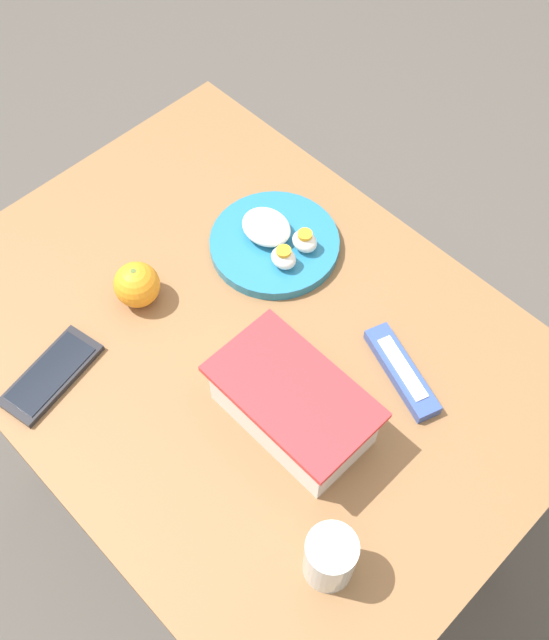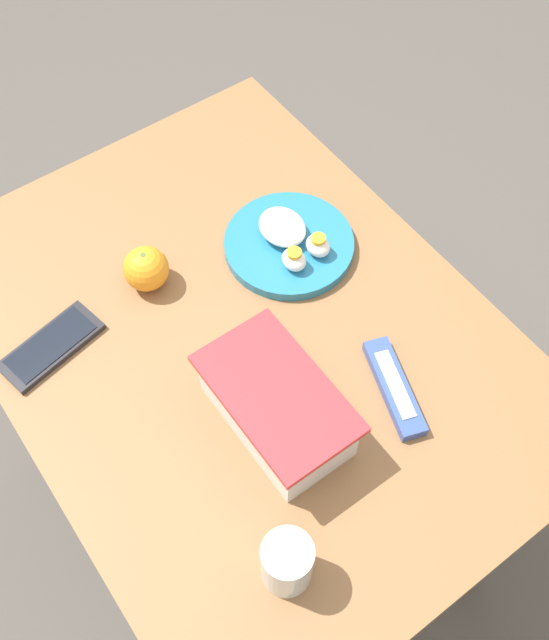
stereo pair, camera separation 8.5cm
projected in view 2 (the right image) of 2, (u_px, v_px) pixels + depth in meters
The scene contains 8 objects.
ground_plane at pixel (254, 500), 1.71m from camera, with size 10.00×10.00×0.00m, color #4C4742.
table at pixel (246, 375), 1.20m from camera, with size 0.92×0.67×0.73m.
food_container at pixel (277, 408), 0.99m from camera, with size 0.22×0.13×0.09m.
orange_fruit at pixel (146, 269), 1.12m from camera, with size 0.07×0.07×0.07m.
rice_plate at pixel (289, 242), 1.17m from camera, with size 0.20×0.20×0.05m.
candy_bar at pixel (394, 387), 1.04m from camera, with size 0.16×0.08×0.02m.
cell_phone at pixel (51, 346), 1.08m from camera, with size 0.09×0.16×0.01m.
drinking_glass at pixel (287, 563), 0.88m from camera, with size 0.06×0.06×0.09m.
Camera 2 is at (-0.49, 0.30, 1.66)m, focal length 42.00 mm.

